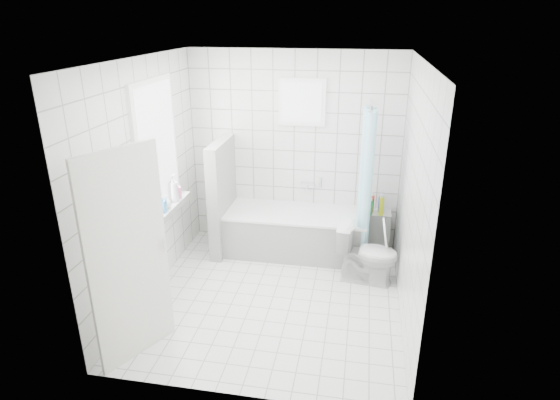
# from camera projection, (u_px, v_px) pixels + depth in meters

# --- Properties ---
(ground) EXTENTS (3.00, 3.00, 0.00)m
(ground) POSITION_uv_depth(u_px,v_px,m) (273.00, 297.00, 5.31)
(ground) COLOR white
(ground) RESTS_ON ground
(ceiling) EXTENTS (3.00, 3.00, 0.00)m
(ceiling) POSITION_uv_depth(u_px,v_px,m) (272.00, 59.00, 4.35)
(ceiling) COLOR white
(ceiling) RESTS_ON ground
(wall_back) EXTENTS (2.80, 0.02, 2.60)m
(wall_back) POSITION_uv_depth(u_px,v_px,m) (294.00, 151.00, 6.20)
(wall_back) COLOR white
(wall_back) RESTS_ON ground
(wall_front) EXTENTS (2.80, 0.02, 2.60)m
(wall_front) POSITION_uv_depth(u_px,v_px,m) (234.00, 259.00, 3.46)
(wall_front) COLOR white
(wall_front) RESTS_ON ground
(wall_left) EXTENTS (0.02, 3.00, 2.60)m
(wall_left) POSITION_uv_depth(u_px,v_px,m) (146.00, 182.00, 5.06)
(wall_left) COLOR white
(wall_left) RESTS_ON ground
(wall_right) EXTENTS (0.02, 3.00, 2.60)m
(wall_right) POSITION_uv_depth(u_px,v_px,m) (412.00, 199.00, 4.60)
(wall_right) COLOR white
(wall_right) RESTS_ON ground
(window_left) EXTENTS (0.01, 0.90, 1.40)m
(window_left) POSITION_uv_depth(u_px,v_px,m) (158.00, 148.00, 5.22)
(window_left) COLOR white
(window_left) RESTS_ON wall_left
(window_back) EXTENTS (0.50, 0.01, 0.50)m
(window_back) POSITION_uv_depth(u_px,v_px,m) (302.00, 103.00, 5.91)
(window_back) COLOR white
(window_back) RESTS_ON wall_back
(window_sill) EXTENTS (0.18, 1.02, 0.08)m
(window_sill) POSITION_uv_depth(u_px,v_px,m) (168.00, 209.00, 5.48)
(window_sill) COLOR white
(window_sill) RESTS_ON wall_left
(door) EXTENTS (0.40, 0.73, 2.00)m
(door) POSITION_uv_depth(u_px,v_px,m) (129.00, 259.00, 4.09)
(door) COLOR silver
(door) RESTS_ON ground
(bathtub) EXTENTS (1.83, 0.77, 0.58)m
(bathtub) POSITION_uv_depth(u_px,v_px,m) (296.00, 232.00, 6.22)
(bathtub) COLOR white
(bathtub) RESTS_ON ground
(partition_wall) EXTENTS (0.15, 0.85, 1.50)m
(partition_wall) POSITION_uv_depth(u_px,v_px,m) (222.00, 197.00, 6.16)
(partition_wall) COLOR white
(partition_wall) RESTS_ON ground
(tiled_ledge) EXTENTS (0.40, 0.24, 0.55)m
(tiled_ledge) POSITION_uv_depth(u_px,v_px,m) (374.00, 231.00, 6.29)
(tiled_ledge) COLOR white
(tiled_ledge) RESTS_ON ground
(toilet) EXTENTS (0.75, 0.49, 0.72)m
(toilet) POSITION_uv_depth(u_px,v_px,m) (367.00, 254.00, 5.51)
(toilet) COLOR silver
(toilet) RESTS_ON ground
(curtain_rod) EXTENTS (0.02, 0.80, 0.02)m
(curtain_rod) POSITION_uv_depth(u_px,v_px,m) (370.00, 106.00, 5.42)
(curtain_rod) COLOR silver
(curtain_rod) RESTS_ON wall_back
(shower_curtain) EXTENTS (0.14, 0.48, 1.78)m
(shower_curtain) POSITION_uv_depth(u_px,v_px,m) (365.00, 182.00, 5.64)
(shower_curtain) COLOR #4CC5E0
(shower_curtain) RESTS_ON curtain_rod
(tub_faucet) EXTENTS (0.18, 0.06, 0.06)m
(tub_faucet) POSITION_uv_depth(u_px,v_px,m) (307.00, 185.00, 6.30)
(tub_faucet) COLOR silver
(tub_faucet) RESTS_ON wall_back
(sill_bottles) EXTENTS (0.15, 0.78, 0.33)m
(sill_bottles) POSITION_uv_depth(u_px,v_px,m) (167.00, 197.00, 5.40)
(sill_bottles) COLOR #2B87C5
(sill_bottles) RESTS_ON window_sill
(ledge_bottles) EXTENTS (0.20, 0.16, 0.25)m
(ledge_bottles) POSITION_uv_depth(u_px,v_px,m) (376.00, 205.00, 6.11)
(ledge_bottles) COLOR yellow
(ledge_bottles) RESTS_ON tiled_ledge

